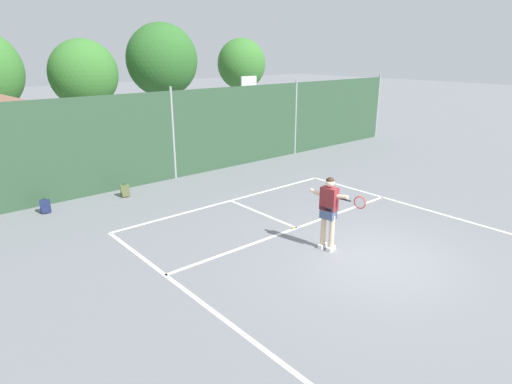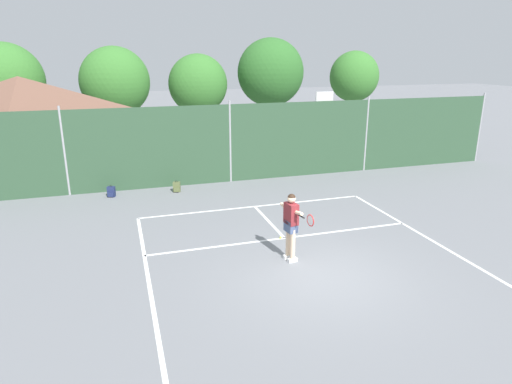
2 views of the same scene
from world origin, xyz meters
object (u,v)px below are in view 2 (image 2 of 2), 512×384
tennis_ball (281,238)px  backpack_olive (177,187)px  basketball_hoop (323,117)px  tennis_player (291,221)px  backpack_navy (111,192)px

tennis_ball → backpack_olive: (-2.31, 5.68, 0.16)m
basketball_hoop → tennis_player: basketball_hoop is taller
backpack_navy → basketball_hoop: bearing=14.3°
tennis_player → backpack_navy: size_ratio=4.01×
basketball_hoop → tennis_player: bearing=-119.5°
tennis_player → backpack_olive: 7.46m
tennis_player → backpack_olive: bearing=106.2°
basketball_hoop → tennis_player: 11.33m
tennis_ball → backpack_olive: backpack_olive is taller
tennis_ball → backpack_navy: size_ratio=0.14×
tennis_ball → tennis_player: bearing=-99.9°
basketball_hoop → backpack_olive: (-7.62, -2.69, -2.12)m
tennis_player → backpack_navy: bearing=122.3°
basketball_hoop → backpack_navy: bearing=-165.7°
tennis_player → tennis_ball: 1.81m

